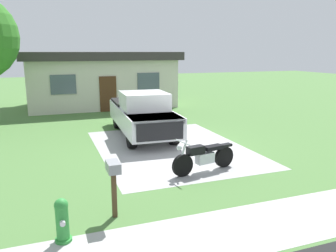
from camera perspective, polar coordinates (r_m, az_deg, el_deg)
The scene contains 8 objects.
ground_plane at distance 12.56m, azimuth 0.51°, elevation -3.73°, with size 80.00×80.00×0.00m, color #4C773C.
driveway_pad at distance 12.56m, azimuth 0.51°, elevation -3.71°, with size 5.27×7.01×0.01m, color #A3A3A3.
sidewalk_strip at distance 7.65m, azimuth 17.22°, elevation -15.50°, with size 36.00×1.80×0.01m, color #ACACA7.
motorcycle at distance 10.05m, azimuth 6.12°, elevation -5.19°, with size 2.19×0.79×1.09m.
pickup_truck at distance 14.33m, azimuth -4.47°, elevation 2.20°, with size 2.29×5.72×1.90m.
fire_hydrant at distance 6.82m, azimuth -17.60°, elevation -15.12°, with size 0.32×0.40×0.87m.
mailbox at distance 7.27m, azimuth -9.30°, elevation -8.14°, with size 0.26×0.48×1.26m.
neighbor_house at distance 22.71m, azimuth -11.39°, elevation 7.96°, with size 9.60×5.60×3.50m.
Camera 1 is at (-4.26, -11.27, 3.53)m, focal length 35.73 mm.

